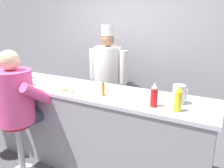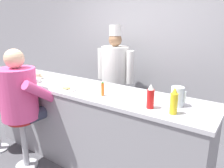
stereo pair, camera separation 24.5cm
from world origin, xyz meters
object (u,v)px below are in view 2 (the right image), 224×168
at_px(hot_sauce_bottle_orange, 103,89).
at_px(water_pitcher_clear, 177,97).
at_px(ketchup_bottle_red, 150,97).
at_px(coffee_mug_tan, 39,76).
at_px(mustard_bottle_yellow, 174,102).
at_px(breakfast_plate, 67,89).
at_px(cereal_bowl, 36,80).
at_px(cook_in_whites_near, 115,74).
at_px(diner_seated_pink, 22,96).

height_order(hot_sauce_bottle_orange, water_pitcher_clear, water_pitcher_clear).
distance_m(ketchup_bottle_red, coffee_mug_tan, 1.83).
relative_size(mustard_bottle_yellow, water_pitcher_clear, 1.26).
xyz_separation_m(mustard_bottle_yellow, water_pitcher_clear, (-0.04, 0.21, -0.02)).
bearing_deg(breakfast_plate, hot_sauce_bottle_orange, 10.22).
xyz_separation_m(hot_sauce_bottle_orange, cereal_bowl, (-1.09, -0.06, -0.05)).
height_order(water_pitcher_clear, cereal_bowl, water_pitcher_clear).
xyz_separation_m(breakfast_plate, cook_in_whites_near, (-0.10, 1.20, -0.06)).
bearing_deg(ketchup_bottle_red, hot_sauce_bottle_orange, 176.19).
relative_size(hot_sauce_bottle_orange, water_pitcher_clear, 0.80).
distance_m(breakfast_plate, diner_seated_pink, 0.55).
bearing_deg(mustard_bottle_yellow, water_pitcher_clear, 100.02).
xyz_separation_m(breakfast_plate, cereal_bowl, (-0.61, 0.03, 0.02)).
xyz_separation_m(ketchup_bottle_red, coffee_mug_tan, (-1.82, 0.13, -0.07)).
relative_size(water_pitcher_clear, cereal_bowl, 1.39).
bearing_deg(ketchup_bottle_red, coffee_mug_tan, 176.01).
bearing_deg(cereal_bowl, ketchup_bottle_red, 0.68).
relative_size(cereal_bowl, diner_seated_pink, 0.09).
xyz_separation_m(hot_sauce_bottle_orange, water_pitcher_clear, (0.78, 0.16, 0.02)).
relative_size(water_pitcher_clear, cook_in_whites_near, 0.11).
distance_m(water_pitcher_clear, cereal_bowl, 1.89).
height_order(breakfast_plate, coffee_mug_tan, coffee_mug_tan).
relative_size(breakfast_plate, diner_seated_pink, 0.15).
bearing_deg(cereal_bowl, cook_in_whites_near, 66.37).
height_order(mustard_bottle_yellow, cook_in_whites_near, cook_in_whites_near).
relative_size(breakfast_plate, cereal_bowl, 1.67).
bearing_deg(mustard_bottle_yellow, cook_in_whites_near, 140.36).
bearing_deg(diner_seated_pink, water_pitcher_clear, 18.44).
bearing_deg(mustard_bottle_yellow, diner_seated_pink, -168.29).
height_order(water_pitcher_clear, coffee_mug_tan, water_pitcher_clear).
bearing_deg(ketchup_bottle_red, cereal_bowl, -179.32).
relative_size(mustard_bottle_yellow, hot_sauce_bottle_orange, 1.58).
height_order(water_pitcher_clear, diner_seated_pink, diner_seated_pink).
bearing_deg(water_pitcher_clear, cook_in_whites_near, 145.06).
bearing_deg(breakfast_plate, ketchup_bottle_red, 2.52).
height_order(mustard_bottle_yellow, coffee_mug_tan, mustard_bottle_yellow).
height_order(ketchup_bottle_red, cereal_bowl, ketchup_bottle_red).
relative_size(water_pitcher_clear, breakfast_plate, 0.83).
bearing_deg(mustard_bottle_yellow, breakfast_plate, -178.31).
distance_m(water_pitcher_clear, breakfast_plate, 1.29).
height_order(ketchup_bottle_red, mustard_bottle_yellow, mustard_bottle_yellow).
height_order(ketchup_bottle_red, water_pitcher_clear, ketchup_bottle_red).
relative_size(mustard_bottle_yellow, cereal_bowl, 1.75).
relative_size(cereal_bowl, cook_in_whites_near, 0.08).
bearing_deg(coffee_mug_tan, breakfast_plate, -13.09).
height_order(mustard_bottle_yellow, water_pitcher_clear, mustard_bottle_yellow).
distance_m(mustard_bottle_yellow, cereal_bowl, 1.92).
xyz_separation_m(hot_sauce_bottle_orange, coffee_mug_tan, (-1.23, 0.09, -0.04)).
bearing_deg(water_pitcher_clear, hot_sauce_bottle_orange, -168.54).
height_order(cereal_bowl, cook_in_whites_near, cook_in_whites_near).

